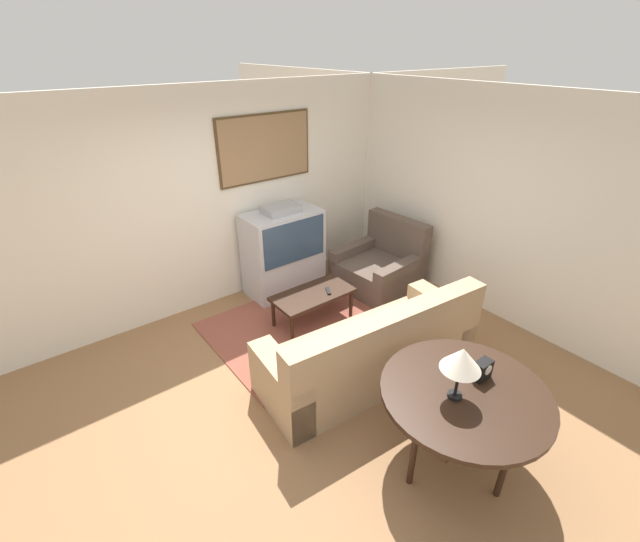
% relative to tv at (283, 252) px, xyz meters
% --- Properties ---
extents(ground_plane, '(12.00, 12.00, 0.00)m').
position_rel_tv_xyz_m(ground_plane, '(-0.82, -1.77, -0.59)').
color(ground_plane, '#8E6642').
extents(wall_back, '(12.00, 0.10, 2.70)m').
position_rel_tv_xyz_m(wall_back, '(-0.80, 0.36, 0.78)').
color(wall_back, silver).
rests_on(wall_back, ground_plane).
extents(wall_right, '(0.06, 12.00, 2.70)m').
position_rel_tv_xyz_m(wall_right, '(1.81, -1.77, 0.76)').
color(wall_right, silver).
rests_on(wall_right, ground_plane).
extents(area_rug, '(2.19, 1.73, 0.01)m').
position_rel_tv_xyz_m(area_rug, '(-0.30, -0.89, -0.58)').
color(area_rug, brown).
rests_on(area_rug, ground_plane).
extents(tv, '(1.02, 0.58, 1.23)m').
position_rel_tv_xyz_m(tv, '(0.00, 0.00, 0.00)').
color(tv, '#B7B7BC').
rests_on(tv, ground_plane).
extents(couch, '(2.35, 1.05, 0.92)m').
position_rel_tv_xyz_m(couch, '(-0.26, -2.03, -0.27)').
color(couch, tan).
rests_on(couch, ground_plane).
extents(armchair, '(1.05, 1.06, 0.94)m').
position_rel_tv_xyz_m(armchair, '(1.14, -0.73, -0.30)').
color(armchair, brown).
rests_on(armchair, ground_plane).
extents(coffee_table, '(0.99, 0.50, 0.41)m').
position_rel_tv_xyz_m(coffee_table, '(-0.16, -0.88, -0.22)').
color(coffee_table, black).
rests_on(coffee_table, ground_plane).
extents(console_table, '(1.29, 1.29, 0.75)m').
position_rel_tv_xyz_m(console_table, '(-0.42, -3.19, 0.10)').
color(console_table, black).
rests_on(console_table, ground_plane).
extents(table_lamp, '(0.29, 0.29, 0.45)m').
position_rel_tv_xyz_m(table_lamp, '(-0.53, -3.16, 0.51)').
color(table_lamp, black).
rests_on(table_lamp, console_table).
extents(mantel_clock, '(0.15, 0.10, 0.16)m').
position_rel_tv_xyz_m(mantel_clock, '(-0.20, -3.16, 0.24)').
color(mantel_clock, black).
rests_on(mantel_clock, console_table).
extents(remote, '(0.11, 0.16, 0.02)m').
position_rel_tv_xyz_m(remote, '(0.01, -0.96, -0.17)').
color(remote, black).
rests_on(remote, coffee_table).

